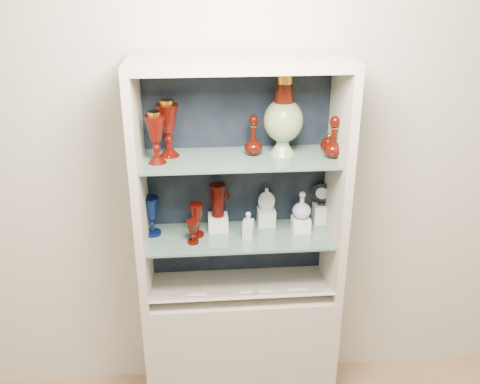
{
  "coord_description": "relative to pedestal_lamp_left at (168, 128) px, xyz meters",
  "views": [
    {
      "loc": [
        -0.19,
        -0.83,
        2.35
      ],
      "look_at": [
        0.0,
        1.53,
        1.3
      ],
      "focal_mm": 40.0,
      "sensor_mm": 36.0,
      "label": 1
    }
  ],
  "objects": [
    {
      "name": "riser_flat_flask",
      "position": [
        0.48,
        0.05,
        -0.51
      ],
      "size": [
        0.09,
        0.09,
        0.09
      ],
      "primitive_type": "cube",
      "color": "silver",
      "rests_on": "shelf_lower"
    },
    {
      "name": "cabinet_back_panel",
      "position": [
        0.33,
        0.11,
        -0.28
      ],
      "size": [
        0.98,
        0.02,
        1.15
      ],
      "primitive_type": "cube",
      "color": "black",
      "rests_on": "cabinet_base"
    },
    {
      "name": "label_card_3",
      "position": [
        0.44,
        -0.19,
        -0.81
      ],
      "size": [
        0.1,
        0.06,
        0.03
      ],
      "primitive_type": "cube",
      "rotation": [
        -0.44,
        0.0,
        0.0
      ],
      "color": "white",
      "rests_on": "label_ledge"
    },
    {
      "name": "clear_square_bottle",
      "position": [
        0.37,
        -0.09,
        -0.48
      ],
      "size": [
        0.06,
        0.06,
        0.15
      ],
      "primitive_type": null,
      "rotation": [
        0.0,
        0.0,
        -0.28
      ],
      "color": "#A7B3C5",
      "rests_on": "shelf_lower"
    },
    {
      "name": "riser_clear_round_decanter",
      "position": [
        0.65,
        -0.02,
        -0.52
      ],
      "size": [
        0.09,
        0.09,
        0.07
      ],
      "primitive_type": "cube",
      "color": "silver",
      "rests_on": "shelf_lower"
    },
    {
      "name": "wall_back",
      "position": [
        0.33,
        0.14,
        -0.21
      ],
      "size": [
        3.5,
        0.02,
        2.8
      ],
      "primitive_type": "cube",
      "color": "beige",
      "rests_on": "ground"
    },
    {
      "name": "riser_ruby_pitcher",
      "position": [
        0.23,
        0.02,
        -0.52
      ],
      "size": [
        0.1,
        0.1,
        0.08
      ],
      "primitive_type": "cube",
      "color": "silver",
      "rests_on": "shelf_lower"
    },
    {
      "name": "cobalt_goblet",
      "position": [
        -0.11,
        -0.0,
        -0.45
      ],
      "size": [
        0.1,
        0.1,
        0.2
      ],
      "primitive_type": null,
      "rotation": [
        0.0,
        0.0,
        0.26
      ],
      "color": "#05113D",
      "rests_on": "shelf_lower"
    },
    {
      "name": "clear_round_decanter",
      "position": [
        0.65,
        -0.02,
        -0.42
      ],
      "size": [
        0.11,
        0.11,
        0.14
      ],
      "primitive_type": null,
      "rotation": [
        0.0,
        0.0,
        0.24
      ],
      "color": "#A7B3C5",
      "rests_on": "riser_clear_round_decanter"
    },
    {
      "name": "ruby_goblet_small",
      "position": [
        0.1,
        -0.11,
        -0.5
      ],
      "size": [
        0.07,
        0.07,
        0.12
      ],
      "primitive_type": null,
      "rotation": [
        0.0,
        0.0,
        0.19
      ],
      "color": "#3D0C05",
      "rests_on": "shelf_lower"
    },
    {
      "name": "label_card_1",
      "position": [
        0.37,
        -0.19,
        -0.81
      ],
      "size": [
        0.1,
        0.06,
        0.03
      ],
      "primitive_type": "cube",
      "rotation": [
        -0.44,
        0.0,
        0.0
      ],
      "color": "white",
      "rests_on": "label_ledge"
    },
    {
      "name": "ruby_decanter_b",
      "position": [
        0.77,
        -0.09,
        -0.03
      ],
      "size": [
        0.1,
        0.1,
        0.22
      ],
      "primitive_type": null,
      "rotation": [
        0.0,
        0.0,
        -0.14
      ],
      "color": "#3D0C05",
      "rests_on": "shelf_upper"
    },
    {
      "name": "lidded_bowl",
      "position": [
        0.77,
        0.0,
        -0.09
      ],
      "size": [
        0.08,
        0.08,
        0.09
      ],
      "primitive_type": null,
      "rotation": [
        0.0,
        0.0,
        -0.01
      ],
      "color": "#3D0C05",
      "rests_on": "shelf_upper"
    },
    {
      "name": "riser_cameo_medallion",
      "position": [
        0.77,
        0.06,
        -0.51
      ],
      "size": [
        0.08,
        0.08,
        0.1
      ],
      "primitive_type": "cube",
      "color": "silver",
      "rests_on": "shelf_lower"
    },
    {
      "name": "pedestal_lamp_right",
      "position": [
        -0.05,
        -0.09,
        -0.01
      ],
      "size": [
        0.11,
        0.11,
        0.24
      ],
      "primitive_type": null,
      "rotation": [
        0.0,
        0.0,
        0.24
      ],
      "color": "#440A05",
      "rests_on": "shelf_upper"
    },
    {
      "name": "cabinet_top_cap",
      "position": [
        0.33,
        -0.08,
        0.31
      ],
      "size": [
        1.0,
        0.4,
        0.04
      ],
      "primitive_type": "cube",
      "color": "#BFB6A4",
      "rests_on": "cabinet_side_left"
    },
    {
      "name": "flat_flask",
      "position": [
        0.48,
        0.05,
        -0.4
      ],
      "size": [
        0.09,
        0.05,
        0.12
      ],
      "primitive_type": null,
      "rotation": [
        0.0,
        0.0,
        -0.13
      ],
      "color": "silver",
      "rests_on": "riser_flat_flask"
    },
    {
      "name": "cameo_medallion",
      "position": [
        0.77,
        0.06,
        -0.39
      ],
      "size": [
        0.11,
        0.07,
        0.12
      ],
      "primitive_type": null,
      "rotation": [
        0.0,
        0.0,
        -0.29
      ],
      "color": "black",
      "rests_on": "riser_cameo_medallion"
    },
    {
      "name": "label_card_0",
      "position": [
        0.11,
        -0.19,
        -0.81
      ],
      "size": [
        0.1,
        0.06,
        0.03
      ],
      "primitive_type": "cube",
      "rotation": [
        -0.44,
        0.0,
        0.0
      ],
      "color": "white",
      "rests_on": "label_ledge"
    },
    {
      "name": "cabinet_base",
      "position": [
        0.33,
        -0.08,
        -1.23
      ],
      "size": [
        1.0,
        0.4,
        0.75
      ],
      "primitive_type": "cube",
      "color": "#BFB6A4",
      "rests_on": "ground"
    },
    {
      "name": "shelf_upper",
      "position": [
        0.33,
        -0.06,
        -0.14
      ],
      "size": [
        0.92,
        0.34,
        0.01
      ],
      "primitive_type": "cube",
      "color": "slate",
      "rests_on": "cabinet_side_left"
    },
    {
      "name": "label_card_2",
      "position": [
        0.61,
        -0.19,
        -0.81
      ],
      "size": [
        0.1,
        0.06,
        0.03
      ],
      "primitive_type": "cube",
      "rotation": [
        -0.44,
        0.0,
        0.0
      ],
      "color": "white",
      "rests_on": "label_ledge"
    },
    {
      "name": "shelf_lower",
      "position": [
        0.33,
        -0.06,
        -0.56
      ],
      "size": [
        0.92,
        0.34,
        0.01
      ],
      "primitive_type": "cube",
      "color": "slate",
      "rests_on": "cabinet_side_left"
    },
    {
      "name": "ruby_goblet_tall",
      "position": [
        0.12,
        -0.04,
        -0.47
      ],
      "size": [
        0.09,
        0.09,
        0.18
      ],
      "primitive_type": null,
      "rotation": [
        0.0,
        0.0,
        0.32
      ],
      "color": "#440A05",
      "rests_on": "shelf_lower"
    },
    {
      "name": "label_ledge",
      "position": [
        0.33,
        -0.19,
        -0.83
      ],
      "size": [
        0.92,
        0.17,
        0.09
      ],
      "primitive_type": "cube",
      "rotation": [
        -0.44,
        0.0,
        0.0
      ],
      "color": "#BFB6A4",
      "rests_on": "cabinet_base"
    },
    {
      "name": "ruby_pitcher",
      "position": [
        0.23,
        0.02,
        -0.39
      ],
      "size": [
        0.15,
        0.13,
        0.17
      ],
      "primitive_type": null,
      "rotation": [
        0.0,
        0.0,
        0.43
      ],
      "color": "#440A05",
      "rests_on": "riser_ruby_pitcher"
    },
    {
      "name": "ruby_decanter_a",
      "position": [
        0.4,
        -0.02,
        -0.03
      ],
      "size": [
        0.09,
        0.09,
        0.22
      ],
      "primitive_type": null,
      "rotation": [
        0.0,
        0.0,
        -0.0
      ],
      "color": "#3D0C05",
      "rests_on": "shelf_upper"
    },
    {
      "name": "cabinet_side_right",
      "position": [
        0.81,
        -0.08,
        -0.28
      ],
      "size": [
        0.04,
        0.4,
        1.15
      ],
      "primitive_type": "cube",
      "color": "#BFB6A4",
      "rests_on": "cabinet_base"
    },
    {
      "name": "enamel_urn",
      "position": [
        0.54,
        -0.02,
        0.06
      ],
      "size": [
        0.25,
        0.25,
        0.39
      ],
      "primitive_type": null,
      "rotation": [
        0.0,
        0.0,
        -0.43
      ],
      "color": "#0C4F1F",
      "rests_on": "shelf_upper"
    },
    {
      "name": "pedestal_lamp_left",
      "position": [
        0.0,
        0.0,
        0.0
      ],
      "size": [
        0.12,
        0.12,
        0.27
      ],
      "primitive_type": null,
      "rotation": [
        0.0,
        0.0,
        -0.18
      ],
      "color": "#440A05",
      "rests_on": "shelf_upper"
    },
    {
      "name": "cabinet_side_left",
      "position": [
        -0.15,
        -0.08,
        -0.28
      ],
      "size": [
        0.04,
        0.4,
        1.15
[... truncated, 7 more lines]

